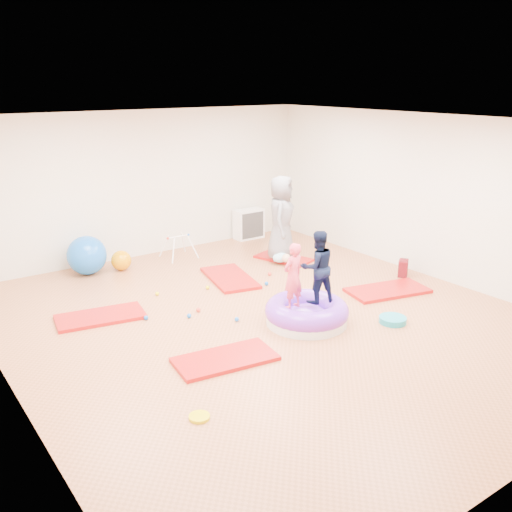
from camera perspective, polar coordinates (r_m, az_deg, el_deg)
room at (r=7.85m, az=1.27°, el=2.95°), size 7.01×8.01×2.81m
gym_mat_front_left at (r=7.19m, az=-3.10°, el=-10.25°), size 1.33×0.79×0.05m
gym_mat_mid_left at (r=8.66m, az=-15.30°, el=-5.88°), size 1.34×0.84×0.05m
gym_mat_center_back at (r=9.94m, az=-2.64°, el=-2.20°), size 0.94×1.44×0.06m
gym_mat_right at (r=9.60m, az=13.02°, el=-3.38°), size 1.43×0.94×0.06m
gym_mat_rear_right at (r=11.03m, az=2.78°, el=-0.23°), size 0.85×1.19×0.04m
inflatable_cushion at (r=8.20m, az=5.08°, el=-5.73°), size 1.20×1.20×0.38m
child_pink at (r=7.80m, az=3.73°, el=-1.66°), size 0.37×0.27×0.94m
child_navy at (r=8.02m, az=6.17°, el=-0.76°), size 0.59×0.51×1.05m
adult_caregiver at (r=10.72m, az=2.54°, el=3.80°), size 0.91×0.91×1.60m
infant at (r=10.67m, az=2.62°, el=-0.14°), size 0.34×0.35×0.20m
ball_pit_balls at (r=9.02m, az=-4.54°, el=-4.30°), size 2.69×1.66×0.07m
exercise_ball_blue at (r=10.55m, az=-16.56°, el=0.07°), size 0.70×0.70×0.70m
exercise_ball_orange at (r=10.65m, az=-13.33°, el=-0.43°), size 0.37×0.37×0.37m
infant_play_gym at (r=11.09m, az=-7.77°, el=1.25°), size 0.60×0.56×0.46m
cube_shelf at (r=12.41m, az=-0.71°, el=3.23°), size 0.64×0.32×0.64m
balance_disc at (r=8.45m, az=13.51°, el=-6.23°), size 0.39×0.39×0.09m
backpack at (r=10.40m, az=14.50°, el=-1.18°), size 0.30×0.27×0.29m
yellow_toy at (r=6.13m, az=-5.68°, el=-15.72°), size 0.22×0.22×0.03m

